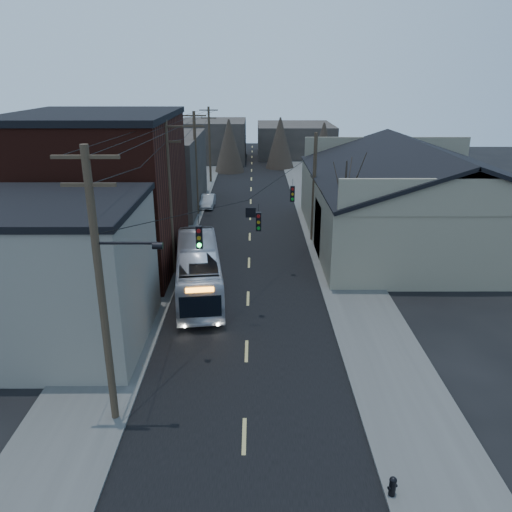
# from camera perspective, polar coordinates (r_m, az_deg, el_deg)

# --- Properties ---
(ground) EXTENTS (160.00, 160.00, 0.00)m
(ground) POSITION_cam_1_polar(r_m,az_deg,el_deg) (18.09, -1.49, -23.97)
(ground) COLOR black
(ground) RESTS_ON ground
(road_surface) EXTENTS (9.00, 110.00, 0.02)m
(road_surface) POSITION_cam_1_polar(r_m,az_deg,el_deg) (44.80, -0.68, 3.78)
(road_surface) COLOR black
(road_surface) RESTS_ON ground
(sidewalk_left) EXTENTS (4.00, 110.00, 0.12)m
(sidewalk_left) POSITION_cam_1_polar(r_m,az_deg,el_deg) (45.31, -8.94, 3.79)
(sidewalk_left) COLOR #474744
(sidewalk_left) RESTS_ON ground
(sidewalk_right) EXTENTS (4.00, 110.00, 0.12)m
(sidewalk_right) POSITION_cam_1_polar(r_m,az_deg,el_deg) (45.20, 7.61, 3.82)
(sidewalk_right) COLOR #474744
(sidewalk_right) RESTS_ON ground
(building_clapboard) EXTENTS (8.00, 8.00, 7.00)m
(building_clapboard) POSITION_cam_1_polar(r_m,az_deg,el_deg) (25.59, -21.72, -2.21)
(building_clapboard) COLOR slate
(building_clapboard) RESTS_ON ground
(building_brick) EXTENTS (10.00, 12.00, 10.00)m
(building_brick) POSITION_cam_1_polar(r_m,az_deg,el_deg) (35.42, -17.37, 6.81)
(building_brick) COLOR black
(building_brick) RESTS_ON ground
(building_left_far) EXTENTS (9.00, 14.00, 7.00)m
(building_left_far) POSITION_cam_1_polar(r_m,az_deg,el_deg) (50.81, -11.57, 9.38)
(building_left_far) COLOR #302A26
(building_left_far) RESTS_ON ground
(warehouse) EXTENTS (16.16, 20.60, 7.73)m
(warehouse) POSITION_cam_1_polar(r_m,az_deg,el_deg) (41.24, 17.70, 5.25)
(warehouse) COLOR #7C715A
(warehouse) RESTS_ON ground
(building_far_left) EXTENTS (10.00, 12.00, 6.00)m
(building_far_left) POSITION_cam_1_polar(r_m,az_deg,el_deg) (78.85, -4.96, 13.02)
(building_far_left) COLOR #302A26
(building_far_left) RESTS_ON ground
(building_far_right) EXTENTS (12.00, 14.00, 5.00)m
(building_far_right) POSITION_cam_1_polar(r_m,az_deg,el_deg) (83.87, 4.45, 13.11)
(building_far_right) COLOR #302A26
(building_far_right) RESTS_ON ground
(bare_tree) EXTENTS (0.40, 0.40, 7.20)m
(bare_tree) POSITION_cam_1_polar(r_m,az_deg,el_deg) (34.74, 9.98, 4.79)
(bare_tree) COLOR black
(bare_tree) RESTS_ON ground
(utility_lines) EXTENTS (11.24, 45.28, 10.50)m
(utility_lines) POSITION_cam_1_polar(r_m,az_deg,el_deg) (38.08, -5.52, 8.43)
(utility_lines) COLOR #382B1E
(utility_lines) RESTS_ON ground
(bus) EXTENTS (3.77, 10.79, 2.94)m
(bus) POSITION_cam_1_polar(r_m,az_deg,el_deg) (30.28, -6.60, -1.59)
(bus) COLOR #B0B3BD
(bus) RESTS_ON ground
(parked_car) EXTENTS (1.38, 3.79, 1.24)m
(parked_car) POSITION_cam_1_polar(r_m,az_deg,el_deg) (50.48, -5.55, 6.28)
(parked_car) COLOR #9C9FA3
(parked_car) RESTS_ON ground
(fire_hydrant) EXTENTS (0.34, 0.24, 0.69)m
(fire_hydrant) POSITION_cam_1_polar(r_m,az_deg,el_deg) (17.67, 15.35, -23.96)
(fire_hydrant) COLOR black
(fire_hydrant) RESTS_ON sidewalk_right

